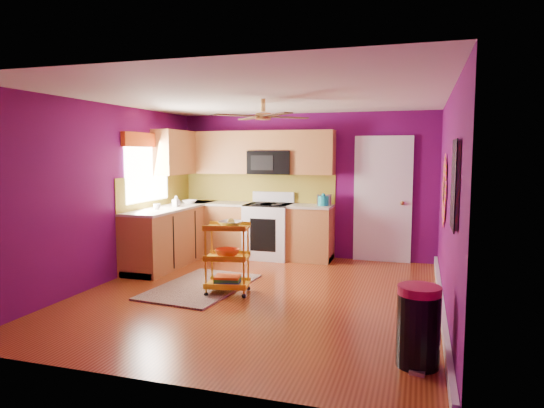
% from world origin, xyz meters
% --- Properties ---
extents(ground, '(5.00, 5.00, 0.00)m').
position_xyz_m(ground, '(0.00, 0.00, 0.00)').
color(ground, maroon).
rests_on(ground, ground).
extents(room_envelope, '(4.54, 5.04, 2.52)m').
position_xyz_m(room_envelope, '(0.03, 0.00, 1.63)').
color(room_envelope, '#5D0A54').
rests_on(room_envelope, ground).
extents(lower_cabinets, '(2.81, 2.31, 0.94)m').
position_xyz_m(lower_cabinets, '(-1.35, 1.82, 0.43)').
color(lower_cabinets, '#935728').
rests_on(lower_cabinets, ground).
extents(electric_range, '(0.76, 0.66, 1.13)m').
position_xyz_m(electric_range, '(-0.55, 2.17, 0.48)').
color(electric_range, white).
rests_on(electric_range, ground).
extents(upper_cabinetry, '(2.80, 2.30, 1.26)m').
position_xyz_m(upper_cabinetry, '(-1.24, 2.17, 1.80)').
color(upper_cabinetry, '#935728').
rests_on(upper_cabinetry, ground).
extents(left_window, '(0.08, 1.35, 1.08)m').
position_xyz_m(left_window, '(-2.22, 1.05, 1.74)').
color(left_window, white).
rests_on(left_window, ground).
extents(panel_door, '(0.95, 0.11, 2.15)m').
position_xyz_m(panel_door, '(1.35, 2.47, 1.02)').
color(panel_door, white).
rests_on(panel_door, ground).
extents(right_wall_art, '(0.04, 2.74, 1.04)m').
position_xyz_m(right_wall_art, '(2.23, -0.34, 1.44)').
color(right_wall_art, black).
rests_on(right_wall_art, ground).
extents(ceiling_fan, '(1.01, 1.01, 0.26)m').
position_xyz_m(ceiling_fan, '(0.00, 0.20, 2.29)').
color(ceiling_fan, '#BF8C3F').
rests_on(ceiling_fan, ground).
extents(shag_rug, '(1.20, 1.80, 0.02)m').
position_xyz_m(shag_rug, '(-0.86, 0.10, 0.01)').
color(shag_rug, black).
rests_on(shag_rug, ground).
extents(rolling_cart, '(0.61, 0.49, 0.99)m').
position_xyz_m(rolling_cart, '(-0.39, -0.07, 0.51)').
color(rolling_cart, gold).
rests_on(rolling_cart, ground).
extents(trash_can, '(0.41, 0.43, 0.70)m').
position_xyz_m(trash_can, '(1.97, -1.58, 0.35)').
color(trash_can, black).
rests_on(trash_can, ground).
extents(teal_kettle, '(0.18, 0.18, 0.21)m').
position_xyz_m(teal_kettle, '(0.40, 2.20, 1.02)').
color(teal_kettle, teal).
rests_on(teal_kettle, lower_cabinets).
extents(toaster, '(0.22, 0.15, 0.18)m').
position_xyz_m(toaster, '(0.40, 2.28, 1.03)').
color(toaster, beige).
rests_on(toaster, lower_cabinets).
extents(soap_bottle_a, '(0.08, 0.08, 0.18)m').
position_xyz_m(soap_bottle_a, '(-1.87, 1.29, 1.03)').
color(soap_bottle_a, '#EA3F72').
rests_on(soap_bottle_a, lower_cabinets).
extents(soap_bottle_b, '(0.14, 0.14, 0.18)m').
position_xyz_m(soap_bottle_b, '(-1.88, 1.35, 1.03)').
color(soap_bottle_b, white).
rests_on(soap_bottle_b, lower_cabinets).
extents(counter_dish, '(0.24, 0.24, 0.06)m').
position_xyz_m(counter_dish, '(-1.91, 1.87, 0.97)').
color(counter_dish, white).
rests_on(counter_dish, lower_cabinets).
extents(counter_cup, '(0.11, 0.11, 0.09)m').
position_xyz_m(counter_cup, '(-1.98, 0.90, 0.98)').
color(counter_cup, white).
rests_on(counter_cup, lower_cabinets).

